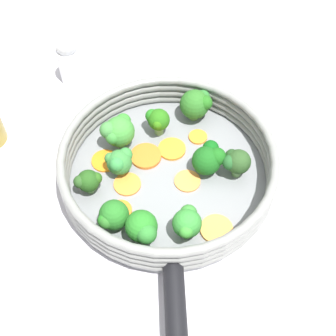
{
  "coord_description": "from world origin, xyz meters",
  "views": [
    {
      "loc": [
        0.04,
        0.4,
        0.58
      ],
      "look_at": [
        0.0,
        0.0,
        0.03
      ],
      "focal_mm": 50.0,
      "sensor_mm": 36.0,
      "label": 1
    }
  ],
  "objects": [
    {
      "name": "ground_plane",
      "position": [
        0.0,
        0.0,
        0.0
      ],
      "size": [
        4.0,
        4.0,
        0.0
      ],
      "primitive_type": "plane",
      "color": "#BCB8BF"
    },
    {
      "name": "skillet",
      "position": [
        0.0,
        0.0,
        0.01
      ],
      "size": [
        0.3,
        0.3,
        0.02
      ],
      "primitive_type": "cylinder",
      "color": "gray",
      "rests_on": "ground_plane"
    },
    {
      "name": "skillet_rim_wall",
      "position": [
        0.0,
        0.0,
        0.04
      ],
      "size": [
        0.31,
        0.31,
        0.05
      ],
      "color": "gray",
      "rests_on": "skillet"
    },
    {
      "name": "skillet_rivet_left",
      "position": [
        0.05,
        0.14,
        0.02
      ],
      "size": [
        0.01,
        0.01,
        0.01
      ],
      "primitive_type": "sphere",
      "color": "gray",
      "rests_on": "skillet"
    },
    {
      "name": "skillet_rivet_right",
      "position": [
        -0.04,
        0.14,
        0.02
      ],
      "size": [
        0.01,
        0.01,
        0.01
      ],
      "primitive_type": "sphere",
      "color": "gray",
      "rests_on": "skillet"
    },
    {
      "name": "carrot_slice_0",
      "position": [
        -0.06,
        0.1,
        0.02
      ],
      "size": [
        0.06,
        0.06,
        0.01
      ],
      "primitive_type": "cylinder",
      "rotation": [
        0.0,
        0.0,
        2.81
      ],
      "color": "#ED9A41",
      "rests_on": "skillet"
    },
    {
      "name": "carrot_slice_1",
      "position": [
        0.07,
        0.06,
        0.02
      ],
      "size": [
        0.04,
        0.04,
        0.0
      ],
      "primitive_type": "cylinder",
      "rotation": [
        0.0,
        0.0,
        4.52
      ],
      "color": "orange",
      "rests_on": "skillet"
    },
    {
      "name": "carrot_slice_2",
      "position": [
        -0.05,
        -0.07,
        0.02
      ],
      "size": [
        0.03,
        0.03,
        0.0
      ],
      "primitive_type": "cylinder",
      "rotation": [
        0.0,
        0.0,
        4.52
      ],
      "color": "orange",
      "rests_on": "skillet"
    },
    {
      "name": "carrot_slice_3",
      "position": [
        0.03,
        -0.03,
        0.02
      ],
      "size": [
        0.06,
        0.06,
        0.01
      ],
      "primitive_type": "cylinder",
      "rotation": [
        0.0,
        0.0,
        2.64
      ],
      "color": "orange",
      "rests_on": "skillet"
    },
    {
      "name": "carrot_slice_4",
      "position": [
        -0.03,
        0.02,
        0.02
      ],
      "size": [
        0.04,
        0.04,
        0.0
      ],
      "primitive_type": "cylinder",
      "rotation": [
        0.0,
        0.0,
        1.51
      ],
      "color": "#F48F40",
      "rests_on": "skillet"
    },
    {
      "name": "carrot_slice_5",
      "position": [
        -0.01,
        -0.04,
        0.02
      ],
      "size": [
        0.06,
        0.06,
        0.0
      ],
      "primitive_type": "cylinder",
      "rotation": [
        0.0,
        0.0,
        3.95
      ],
      "color": "orange",
      "rests_on": "skillet"
    },
    {
      "name": "carrot_slice_6",
      "position": [
        0.06,
        0.01,
        0.02
      ],
      "size": [
        0.04,
        0.04,
        0.0
      ],
      "primitive_type": "cylinder",
      "rotation": [
        0.0,
        0.0,
        1.46
      ],
      "color": "orange",
      "rests_on": "skillet"
    },
    {
      "name": "carrot_slice_7",
      "position": [
        0.09,
        -0.03,
        0.02
      ],
      "size": [
        0.05,
        0.05,
        0.0
      ],
      "primitive_type": "cylinder",
      "rotation": [
        0.0,
        0.0,
        1.38
      ],
      "color": "orange",
      "rests_on": "skillet"
    },
    {
      "name": "broccoli_floret_0",
      "position": [
        0.04,
        0.11,
        0.05
      ],
      "size": [
        0.04,
        0.05,
        0.05
      ],
      "color": "#739A5E",
      "rests_on": "skillet"
    },
    {
      "name": "broccoli_floret_1",
      "position": [
        0.07,
        -0.01,
        0.04
      ],
      "size": [
        0.04,
        0.04,
        0.04
      ],
      "color": "#609554",
      "rests_on": "skillet"
    },
    {
      "name": "broccoli_floret_2",
      "position": [
        -0.05,
        -0.11,
        0.05
      ],
      "size": [
        0.05,
        0.05,
        0.05
      ],
      "color": "#6E954C",
      "rests_on": "skillet"
    },
    {
      "name": "broccoli_floret_3",
      "position": [
        0.11,
        0.02,
        0.04
      ],
      "size": [
        0.04,
        0.03,
        0.04
      ],
      "color": "#71A25D",
      "rests_on": "skillet"
    },
    {
      "name": "broccoli_floret_4",
      "position": [
        0.07,
        -0.06,
        0.05
      ],
      "size": [
        0.05,
        0.05,
        0.05
      ],
      "color": "#649347",
      "rests_on": "skillet"
    },
    {
      "name": "broccoli_floret_5",
      "position": [
        0.01,
        -0.08,
        0.05
      ],
      "size": [
        0.04,
        0.04,
        0.05
      ],
      "color": "#8AAF5E",
      "rests_on": "skillet"
    },
    {
      "name": "broccoli_floret_6",
      "position": [
        -0.06,
        -0.0,
        0.04
      ],
      "size": [
        0.05,
        0.05,
        0.05
      ],
      "color": "#6EA05B",
      "rests_on": "skillet"
    },
    {
      "name": "broccoli_floret_7",
      "position": [
        -0.1,
        0.01,
        0.05
      ],
      "size": [
        0.04,
        0.04,
        0.05
      ],
      "color": "#72A35A",
      "rests_on": "skillet"
    },
    {
      "name": "broccoli_floret_8",
      "position": [
        -0.02,
        0.1,
        0.05
      ],
      "size": [
        0.04,
        0.05,
        0.05
      ],
      "color": "#6B9D58",
      "rests_on": "skillet"
    },
    {
      "name": "broccoli_floret_9",
      "position": [
        0.08,
        0.08,
        0.04
      ],
      "size": [
        0.04,
        0.04,
        0.05
      ],
      "color": "#79A55D",
      "rests_on": "skillet"
    },
    {
      "name": "salt_shaker",
      "position": [
        0.15,
        -0.23,
        0.05
      ],
      "size": [
        0.04,
        0.04,
        0.1
      ],
      "color": "white",
      "rests_on": "ground_plane"
    }
  ]
}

